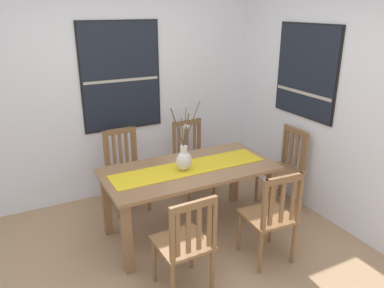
{
  "coord_description": "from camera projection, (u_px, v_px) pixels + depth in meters",
  "views": [
    {
      "loc": [
        -1.23,
        -2.5,
        2.25
      ],
      "look_at": [
        0.38,
        0.63,
        0.96
      ],
      "focal_mm": 35.1,
      "sensor_mm": 36.0,
      "label": 1
    }
  ],
  "objects": [
    {
      "name": "chair_2",
      "position": [
        271.0,
        216.0,
        3.38
      ],
      "size": [
        0.45,
        0.45,
        0.93
      ],
      "color": "brown",
      "rests_on": "ground_plane"
    },
    {
      "name": "dining_table",
      "position": [
        189.0,
        178.0,
        3.8
      ],
      "size": [
        1.72,
        0.84,
        0.73
      ],
      "color": "#8E6642",
      "rests_on": "ground_plane"
    },
    {
      "name": "ground_plane",
      "position": [
        186.0,
        273.0,
        3.39
      ],
      "size": [
        6.4,
        6.4,
        0.03
      ],
      "primitive_type": "cube",
      "color": "#A37F5B"
    },
    {
      "name": "wall_back",
      "position": [
        116.0,
        86.0,
        4.47
      ],
      "size": [
        6.4,
        0.12,
        2.7
      ],
      "primitive_type": "cube",
      "color": "silver",
      "rests_on": "ground_plane"
    },
    {
      "name": "chair_3",
      "position": [
        125.0,
        168.0,
        4.34
      ],
      "size": [
        0.44,
        0.44,
        0.93
      ],
      "color": "brown",
      "rests_on": "ground_plane"
    },
    {
      "name": "table_runner",
      "position": [
        189.0,
        168.0,
        3.76
      ],
      "size": [
        1.59,
        0.36,
        0.01
      ],
      "primitive_type": "cube",
      "color": "gold",
      "rests_on": "dining_table"
    },
    {
      "name": "chair_4",
      "position": [
        192.0,
        156.0,
        4.73
      ],
      "size": [
        0.44,
        0.44,
        0.91
      ],
      "color": "brown",
      "rests_on": "ground_plane"
    },
    {
      "name": "painting_on_back_wall",
      "position": [
        121.0,
        77.0,
        4.39
      ],
      "size": [
        0.95,
        0.05,
        1.27
      ],
      "color": "black"
    },
    {
      "name": "wall_side",
      "position": [
        353.0,
        103.0,
        3.72
      ],
      "size": [
        0.12,
        6.4,
        2.7
      ],
      "primitive_type": "cube",
      "color": "silver",
      "rests_on": "ground_plane"
    },
    {
      "name": "chair_1",
      "position": [
        284.0,
        167.0,
        4.39
      ],
      "size": [
        0.43,
        0.43,
        0.93
      ],
      "color": "brown",
      "rests_on": "ground_plane"
    },
    {
      "name": "painting_on_side_wall",
      "position": [
        306.0,
        72.0,
        4.13
      ],
      "size": [
        0.05,
        0.91,
        1.02
      ],
      "color": "black"
    },
    {
      "name": "chair_0",
      "position": [
        186.0,
        243.0,
        2.99
      ],
      "size": [
        0.43,
        0.43,
        0.91
      ],
      "color": "brown",
      "rests_on": "ground_plane"
    },
    {
      "name": "centerpiece_vase",
      "position": [
        184.0,
        158.0,
        3.66
      ],
      "size": [
        0.3,
        0.14,
        0.68
      ],
      "color": "silver",
      "rests_on": "dining_table"
    }
  ]
}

